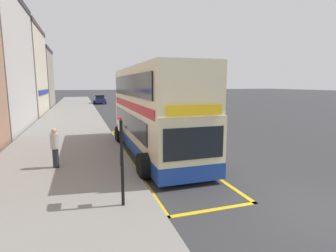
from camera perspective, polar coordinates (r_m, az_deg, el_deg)
ground_plane at (r=37.98m, az=-9.10°, el=3.53°), size 260.00×260.00×0.00m
pavement_near at (r=37.51m, az=-19.72°, el=3.16°), size 6.00×76.00×0.14m
double_decker_bus at (r=13.77m, az=-3.20°, el=2.73°), size 3.23×10.51×4.40m
bus_bay_markings at (r=14.09m, az=-3.38°, el=-5.64°), size 2.94×13.81×0.01m
bus_stop_sign at (r=7.60m, az=-9.99°, el=-5.81°), size 0.09×0.51×2.52m
terrace_mid at (r=36.47m, az=-31.46°, el=10.19°), size 7.77×10.56×11.15m
terrace_end at (r=46.87m, az=-29.06°, el=9.10°), size 8.72×9.01×9.95m
parked_car_white_across at (r=37.19m, az=-1.31°, el=4.77°), size 2.09×4.20×1.62m
parked_car_navy_ahead at (r=49.78m, az=-14.50°, el=5.57°), size 2.09×4.20×1.62m
parked_car_teal_kerbside at (r=50.62m, az=-5.78°, el=5.86°), size 2.09×4.20×1.62m
pedestrian_waiting_near_sign at (r=11.87m, az=-23.14°, el=-4.04°), size 0.34×0.34×1.66m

